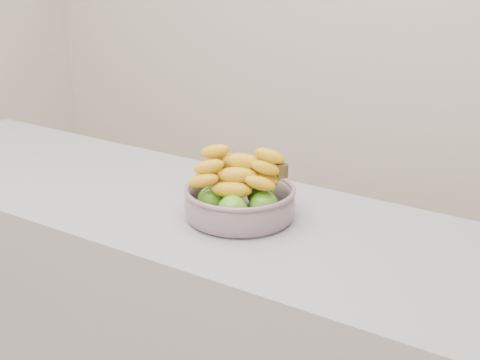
% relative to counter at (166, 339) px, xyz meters
% --- Properties ---
extents(counter, '(2.00, 0.60, 0.90)m').
position_rel_counter_xyz_m(counter, '(0.00, 0.00, 0.00)').
color(counter, '#919199').
rests_on(counter, ground).
extents(fruit_bowl, '(0.28, 0.28, 0.17)m').
position_rel_counter_xyz_m(fruit_bowl, '(0.26, -0.00, 0.50)').
color(fruit_bowl, '#8892A4').
rests_on(fruit_bowl, counter).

